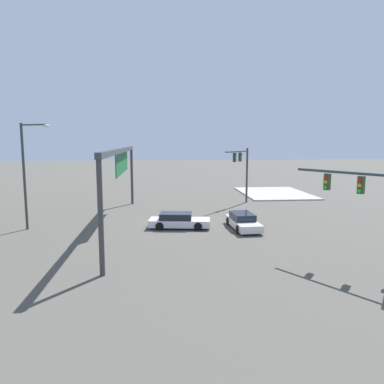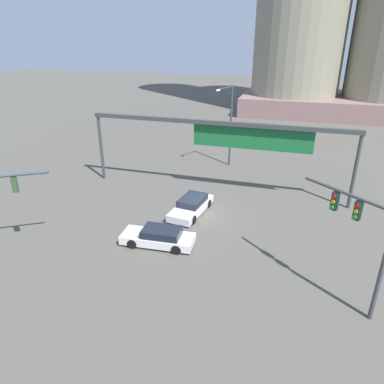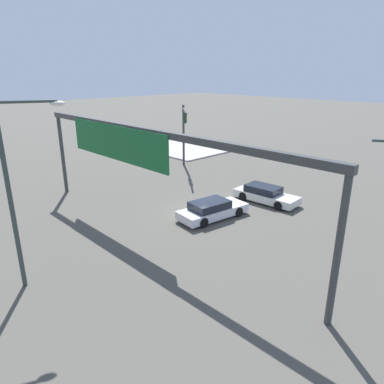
# 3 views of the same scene
# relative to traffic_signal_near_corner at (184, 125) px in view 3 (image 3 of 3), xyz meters

# --- Properties ---
(ground_plane) EXTENTS (208.14, 208.14, 0.00)m
(ground_plane) POSITION_rel_traffic_signal_near_corner_xyz_m (-9.97, 7.48, -4.26)
(ground_plane) COLOR #4F4C45
(sidewalk_corner) EXTENTS (11.70, 8.32, 0.15)m
(sidewalk_corner) POSITION_rel_traffic_signal_near_corner_xyz_m (7.33, -6.01, -4.18)
(sidewalk_corner) COLOR #A7A09D
(sidewalk_corner) RESTS_ON ground
(traffic_signal_near_corner) EXTENTS (3.89, 3.29, 6.11)m
(traffic_signal_near_corner) POSITION_rel_traffic_signal_near_corner_xyz_m (0.00, 0.00, 0.00)
(traffic_signal_near_corner) COLOR #3E3D40
(traffic_signal_near_corner) RESTS_ON ground
(streetlamp_curved_arm) EXTENTS (1.30, 2.54, 8.25)m
(streetlamp_curved_arm) POSITION_rel_traffic_signal_near_corner_xyz_m (-10.32, 19.14, 0.54)
(streetlamp_curved_arm) COLOR #313D3C
(streetlamp_curved_arm) RESTS_ON ground
(overhead_sign_gantry) EXTENTS (22.43, 0.43, 6.33)m
(overhead_sign_gantry) POSITION_rel_traffic_signal_near_corner_xyz_m (-9.08, 12.08, 1.03)
(overhead_sign_gantry) COLOR #363A3B
(overhead_sign_gantry) RESTS_ON ground
(sedan_car_approaching) EXTENTS (4.89, 2.09, 1.21)m
(sedan_car_approaching) POSITION_rel_traffic_signal_near_corner_xyz_m (-11.45, 2.46, -3.68)
(sedan_car_approaching) COLOR silver
(sedan_car_approaching) RESTS_ON ground
(sedan_car_waiting_far) EXTENTS (2.47, 5.02, 1.21)m
(sedan_car_waiting_far) POSITION_rel_traffic_signal_near_corner_xyz_m (-10.76, 7.53, -3.68)
(sedan_car_waiting_far) COLOR silver
(sedan_car_waiting_far) RESTS_ON ground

